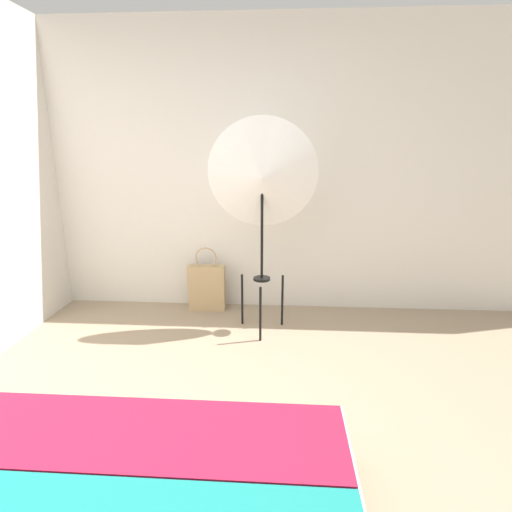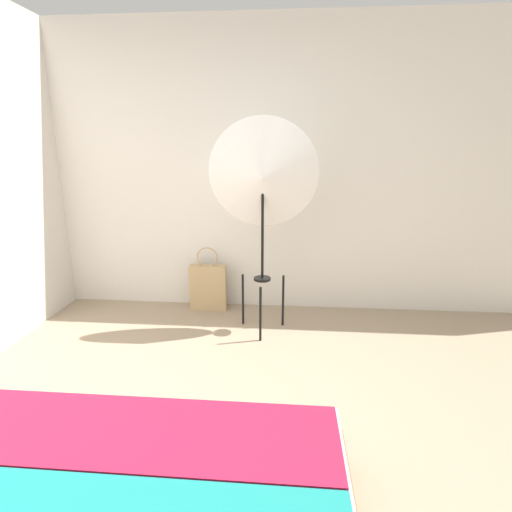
# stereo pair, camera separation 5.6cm
# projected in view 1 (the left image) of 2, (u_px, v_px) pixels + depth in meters

# --- Properties ---
(ground_plane) EXTENTS (14.00, 14.00, 0.00)m
(ground_plane) POSITION_uv_depth(u_px,v_px,m) (130.00, 504.00, 1.77)
(ground_plane) COLOR gray
(wall_back) EXTENTS (8.00, 0.05, 2.60)m
(wall_back) POSITION_uv_depth(u_px,v_px,m) (211.00, 171.00, 3.66)
(wall_back) COLOR silver
(wall_back) RESTS_ON ground_plane
(photo_umbrella) EXTENTS (0.88, 0.36, 1.75)m
(photo_umbrella) POSITION_uv_depth(u_px,v_px,m) (262.00, 177.00, 3.09)
(photo_umbrella) COLOR black
(photo_umbrella) RESTS_ON ground_plane
(tote_bag) EXTENTS (0.34, 0.10, 0.62)m
(tote_bag) POSITION_uv_depth(u_px,v_px,m) (207.00, 287.00, 3.78)
(tote_bag) COLOR tan
(tote_bag) RESTS_ON ground_plane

